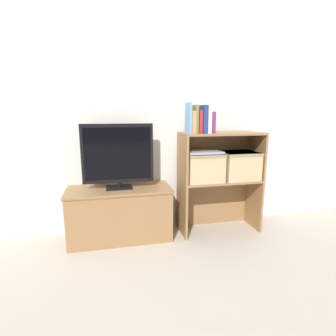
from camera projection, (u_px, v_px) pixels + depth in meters
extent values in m
plane|color=#BCB2A3|center=(172.00, 242.00, 2.28)|extent=(16.00, 16.00, 0.00)
cube|color=silver|center=(162.00, 103.00, 2.43)|extent=(10.00, 0.05, 2.40)
cube|color=olive|center=(120.00, 214.00, 2.32)|extent=(0.88, 0.37, 0.44)
cube|color=olive|center=(119.00, 189.00, 2.28)|extent=(0.90, 0.39, 0.02)
cube|color=black|center=(119.00, 187.00, 2.27)|extent=(0.22, 0.14, 0.02)
cylinder|color=black|center=(119.00, 184.00, 2.27)|extent=(0.04, 0.04, 0.04)
cube|color=black|center=(118.00, 154.00, 2.21)|extent=(0.60, 0.03, 0.50)
cube|color=black|center=(118.00, 154.00, 2.19)|extent=(0.55, 0.00, 0.44)
cube|color=olive|center=(182.00, 207.00, 2.41)|extent=(0.02, 0.32, 0.50)
cube|color=olive|center=(253.00, 202.00, 2.57)|extent=(0.02, 0.32, 0.50)
cube|color=olive|center=(213.00, 200.00, 2.64)|extent=(0.71, 0.02, 0.50)
cube|color=olive|center=(220.00, 180.00, 2.44)|extent=(0.71, 0.32, 0.02)
cube|color=olive|center=(182.00, 158.00, 2.32)|extent=(0.02, 0.32, 0.43)
cube|color=olive|center=(256.00, 155.00, 2.48)|extent=(0.02, 0.32, 0.43)
cube|color=olive|center=(214.00, 154.00, 2.54)|extent=(0.71, 0.02, 0.43)
cube|color=olive|center=(222.00, 134.00, 2.36)|extent=(0.71, 0.32, 0.02)
cube|color=#709ECC|center=(188.00, 118.00, 2.20)|extent=(0.02, 0.15, 0.26)
cube|color=tan|center=(192.00, 122.00, 2.21)|extent=(0.04, 0.15, 0.19)
cube|color=olive|center=(195.00, 119.00, 2.22)|extent=(0.02, 0.13, 0.24)
cube|color=#B22328|center=(199.00, 122.00, 2.23)|extent=(0.03, 0.14, 0.19)
cube|color=navy|center=(203.00, 119.00, 2.23)|extent=(0.04, 0.15, 0.24)
cube|color=silver|center=(207.00, 122.00, 2.24)|extent=(0.03, 0.14, 0.18)
cube|color=#6B2D66|center=(211.00, 122.00, 2.25)|extent=(0.03, 0.12, 0.18)
cube|color=tan|center=(203.00, 167.00, 2.36)|extent=(0.32, 0.28, 0.25)
cube|color=#917E5B|center=(203.00, 154.00, 2.34)|extent=(0.33, 0.29, 0.02)
cube|color=tan|center=(239.00, 165.00, 2.44)|extent=(0.32, 0.28, 0.25)
cube|color=#917E5B|center=(239.00, 153.00, 2.42)|extent=(0.33, 0.29, 0.02)
cube|color=#BCBCC1|center=(203.00, 152.00, 2.34)|extent=(0.32, 0.23, 0.02)
cylinder|color=#99999E|center=(203.00, 151.00, 2.34)|extent=(0.02, 0.02, 0.00)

